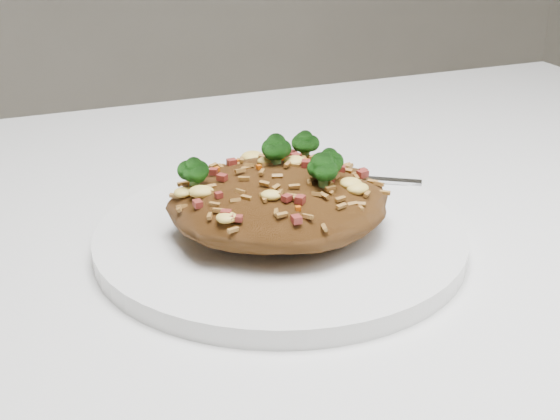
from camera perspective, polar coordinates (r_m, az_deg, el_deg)
The scene contains 4 objects.
dining_table at distance 0.60m, azimuth -4.17°, elevation -11.42°, with size 1.20×0.80×0.75m.
plate at distance 0.56m, azimuth 0.00°, elevation -2.04°, with size 0.27×0.27×0.01m, color white.
fried_rice at distance 0.55m, azimuth 0.02°, elevation 1.35°, with size 0.16×0.14×0.07m.
fork at distance 0.65m, azimuth 3.89°, elevation 2.45°, with size 0.14×0.10×0.00m.
Camera 1 is at (-0.14, -0.46, 1.01)m, focal length 50.00 mm.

